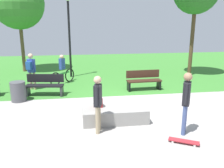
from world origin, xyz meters
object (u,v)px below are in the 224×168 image
Objects in this scene: skater_performing_trick at (186,98)px; lamp_post at (69,29)px; backpack_on_ledge at (99,102)px; pedestrian_with_backpack at (31,68)px; concrete_ledge at (115,114)px; cyclist_on_bicycle at (62,71)px; skater_watching at (98,100)px; park_bench_far_left at (45,84)px; trash_bin at (18,92)px; park_bench_near_path at (144,80)px; tree_leaning_ash at (18,4)px; skateboard_by_ledge at (184,141)px.

skater_performing_trick is 8.53m from lamp_post.
pedestrian_with_backpack is at bearing -154.83° from backpack_on_ledge.
backpack_on_ledge is at bearing 164.64° from concrete_ledge.
skater_performing_trick is 0.41× the size of lamp_post.
backpack_on_ledge is 4.85m from pedestrian_with_backpack.
skater_watching is at bearing -77.01° from cyclist_on_bicycle.
skater_performing_trick is 2.48m from skater_watching.
lamp_post is (1.04, 3.37, 2.20)m from park_bench_far_left.
lamp_post is (-3.38, 7.67, 1.61)m from skater_performing_trick.
trash_bin is (-0.97, -0.65, -0.08)m from park_bench_far_left.
park_bench_near_path is 5.25m from pedestrian_with_backpack.
concrete_ledge is 7.09m from lamp_post.
skater_performing_trick reaches higher than park_bench_near_path.
lamp_post is (-1.54, 6.47, 2.45)m from concrete_ledge.
pedestrian_with_backpack is (1.24, -4.38, -3.11)m from tree_leaning_ash.
lamp_post reaches higher than cyclist_on_bicycle.
concrete_ledge is 10.37m from tree_leaning_ash.
backpack_on_ledge is at bearing 150.45° from skater_performing_trick.
pedestrian_with_backpack is (-2.68, 4.85, 0.04)m from skater_watching.
skateboard_by_ledge is 0.18× the size of lamp_post.
tree_leaning_ash is at bearing 126.86° from cyclist_on_bicycle.
skater_performing_trick reaches higher than trash_bin.
skater_performing_trick is 6.54m from trash_bin.
park_bench_near_path is 5.50m from trash_bin.
concrete_ledge is 4.32m from trash_bin.
skater_watching is at bearing -82.59° from lamp_post.
trash_bin is (0.97, -6.02, -3.73)m from tree_leaning_ash.
lamp_post is at bearing 103.38° from concrete_ledge.
skateboard_by_ledge is (1.60, -1.76, -0.16)m from concrete_ledge.
pedestrian_with_backpack reaches higher than skater_watching.
backpack_on_ledge is at bearing -80.73° from lamp_post.
lamp_post is 2.54m from cyclist_on_bicycle.
park_bench_near_path is 4.18m from cyclist_on_bicycle.
skateboard_by_ledge is at bearing -24.66° from skater_watching.
concrete_ledge is at bearing -68.93° from cyclist_on_bicycle.
park_bench_far_left reaches higher than backpack_on_ledge.
cyclist_on_bicycle reaches higher than backpack_on_ledge.
cyclist_on_bicycle reaches higher than skateboard_by_ledge.
skater_performing_trick is 1.18m from skateboard_by_ledge.
skater_performing_trick is at bearing -58.70° from cyclist_on_bicycle.
concrete_ledge is 1.28× the size of park_bench_near_path.
backpack_on_ledge is 0.18× the size of skater_performing_trick.
concrete_ledge is at bearing 132.20° from skateboard_by_ledge.
skater_watching is 0.99× the size of pedestrian_with_backpack.
park_bench_far_left is at bearing 135.80° from skater_performing_trick.
trash_bin is (-5.15, 4.21, 0.34)m from skateboard_by_ledge.
tree_leaning_ash is 3.74× the size of cyclist_on_bicycle.
tree_leaning_ash is at bearing 146.20° from lamp_post.
concrete_ledge is 5.39m from cyclist_on_bicycle.
concrete_ledge is 5.31m from pedestrian_with_backpack.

